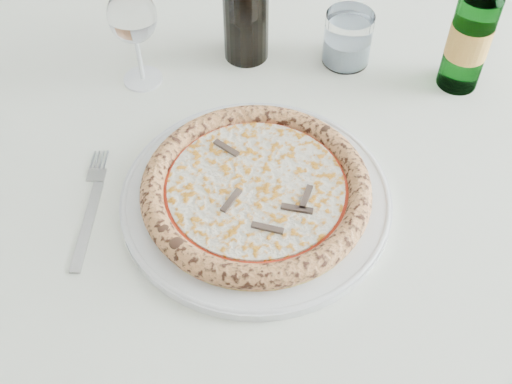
# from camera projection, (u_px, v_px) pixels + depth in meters

# --- Properties ---
(floor) EXTENTS (5.00, 6.00, 0.02)m
(floor) POSITION_uv_depth(u_px,v_px,m) (341.00, 348.00, 1.54)
(floor) COLOR #5D5D5D
(floor) RESTS_ON ground
(dining_table) EXTENTS (1.59, 0.98, 0.76)m
(dining_table) POSITION_uv_depth(u_px,v_px,m) (254.00, 184.00, 0.97)
(dining_table) COLOR #553422
(dining_table) RESTS_ON floor
(plate) EXTENTS (0.35, 0.35, 0.02)m
(plate) POSITION_uv_depth(u_px,v_px,m) (256.00, 197.00, 0.83)
(plate) COLOR white
(plate) RESTS_ON dining_table
(pizza) EXTENTS (0.30, 0.30, 0.03)m
(pizza) POSITION_uv_depth(u_px,v_px,m) (256.00, 189.00, 0.82)
(pizza) COLOR #D7B853
(pizza) RESTS_ON plate
(fork) EXTENTS (0.03, 0.20, 0.00)m
(fork) POSITION_uv_depth(u_px,v_px,m) (90.00, 209.00, 0.83)
(fork) COLOR #A7A7A7
(fork) RESTS_ON dining_table
(wine_glass) EXTENTS (0.07, 0.07, 0.16)m
(wine_glass) POSITION_uv_depth(u_px,v_px,m) (133.00, 19.00, 0.91)
(wine_glass) COLOR white
(wine_glass) RESTS_ON dining_table
(tumbler) EXTENTS (0.07, 0.07, 0.08)m
(tumbler) POSITION_uv_depth(u_px,v_px,m) (347.00, 41.00, 1.00)
(tumbler) COLOR white
(tumbler) RESTS_ON dining_table
(beer_bottle) EXTENTS (0.06, 0.06, 0.24)m
(beer_bottle) POSITION_uv_depth(u_px,v_px,m) (472.00, 31.00, 0.92)
(beer_bottle) COLOR #2D7835
(beer_bottle) RESTS_ON dining_table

